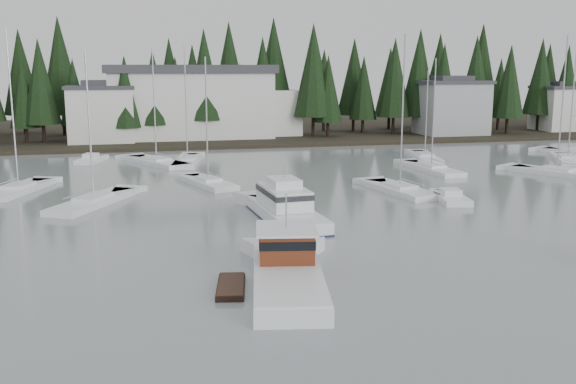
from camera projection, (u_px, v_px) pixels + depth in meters
name	position (u px, v px, depth m)	size (l,w,h in m)	color
far_shore_land	(214.00, 131.00, 113.67)	(240.00, 54.00, 1.00)	black
conifer_treeline	(221.00, 137.00, 103.15)	(200.00, 22.00, 20.00)	black
house_west	(101.00, 113.00, 91.60)	(9.54, 7.42, 8.75)	silver
house_east_a	(451.00, 106.00, 102.49)	(10.60, 8.48, 9.25)	#999EA0
house_east_b	(564.00, 107.00, 109.35)	(9.54, 7.42, 8.25)	silver
harbor_inn	(204.00, 102.00, 97.90)	(29.50, 11.50, 10.90)	silver
lobster_boat_brown	(285.00, 274.00, 32.64)	(6.43, 10.77, 5.10)	white
cabin_cruiser_center	(285.00, 210.00, 46.78)	(4.16, 11.11, 4.68)	white
sailboat_0	(208.00, 184.00, 60.79)	(5.02, 8.70, 12.50)	white
sailboat_2	(19.00, 191.00, 57.43)	(5.46, 9.38, 14.82)	white
sailboat_3	(188.00, 162.00, 75.03)	(4.44, 10.54, 14.00)	white
sailboat_4	(94.00, 204.00, 52.18)	(7.18, 10.31, 12.83)	white
sailboat_5	(431.00, 170.00, 69.33)	(3.35, 10.15, 12.50)	white
sailboat_6	(400.00, 191.00, 57.30)	(4.36, 9.39, 14.37)	white
sailboat_7	(557.00, 174.00, 66.79)	(7.22, 9.65, 14.73)	white
sailboat_10	(425.00, 159.00, 78.26)	(4.63, 10.00, 11.22)	white
sailboat_11	(568.00, 160.00, 76.61)	(6.26, 8.87, 13.44)	white
sailboat_13	(157.00, 163.00, 74.39)	(7.58, 10.69, 13.55)	white
runabout_1	(450.00, 199.00, 53.56)	(3.09, 5.57, 1.42)	white
runabout_3	(91.00, 161.00, 75.76)	(3.66, 5.45, 1.42)	white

